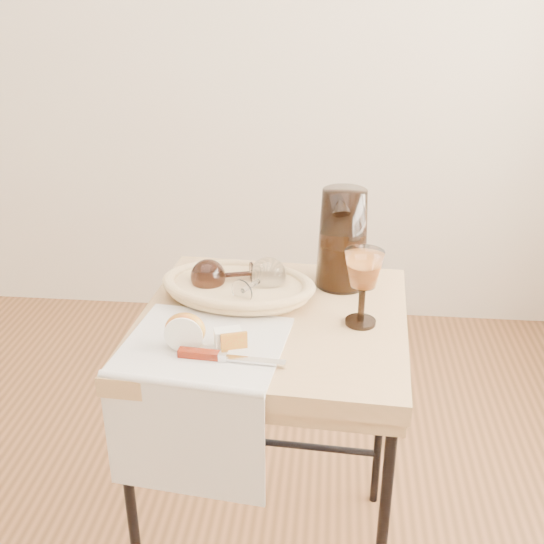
# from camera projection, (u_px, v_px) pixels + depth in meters

# --- Properties ---
(wall_back) EXTENTS (3.60, 0.00, 2.70)m
(wall_back) POSITION_uv_depth(u_px,v_px,m) (175.00, 9.00, 2.64)
(wall_back) COLOR beige
(wall_back) RESTS_ON ground
(side_table) EXTENTS (0.64, 0.64, 0.77)m
(side_table) POSITION_uv_depth(u_px,v_px,m) (273.00, 450.00, 1.66)
(side_table) COLOR brown
(side_table) RESTS_ON floor
(tea_towel) EXTENTS (0.36, 0.34, 0.01)m
(tea_towel) POSITION_uv_depth(u_px,v_px,m) (204.00, 345.00, 1.38)
(tea_towel) COLOR silver
(tea_towel) RESTS_ON side_table
(bread_basket) EXTENTS (0.35, 0.26, 0.05)m
(bread_basket) POSITION_uv_depth(u_px,v_px,m) (238.00, 290.00, 1.57)
(bread_basket) COLOR tan
(bread_basket) RESTS_ON side_table
(goblet_lying_a) EXTENTS (0.15, 0.12, 0.08)m
(goblet_lying_a) POSITION_uv_depth(u_px,v_px,m) (227.00, 275.00, 1.57)
(goblet_lying_a) COLOR black
(goblet_lying_a) RESTS_ON bread_basket
(goblet_lying_b) EXTENTS (0.15, 0.17, 0.09)m
(goblet_lying_b) POSITION_uv_depth(u_px,v_px,m) (257.00, 282.00, 1.53)
(goblet_lying_b) COLOR white
(goblet_lying_b) RESTS_ON bread_basket
(pitcher) EXTENTS (0.21, 0.27, 0.29)m
(pitcher) POSITION_uv_depth(u_px,v_px,m) (343.00, 238.00, 1.60)
(pitcher) COLOR black
(pitcher) RESTS_ON side_table
(wine_goblet) EXTENTS (0.09, 0.09, 0.18)m
(wine_goblet) POSITION_uv_depth(u_px,v_px,m) (363.00, 288.00, 1.43)
(wine_goblet) COLOR white
(wine_goblet) RESTS_ON side_table
(apple_half) EXTENTS (0.09, 0.05, 0.08)m
(apple_half) POSITION_uv_depth(u_px,v_px,m) (185.00, 330.00, 1.35)
(apple_half) COLOR #B62611
(apple_half) RESTS_ON tea_towel
(apple_wedge) EXTENTS (0.06, 0.05, 0.04)m
(apple_wedge) POSITION_uv_depth(u_px,v_px,m) (228.00, 337.00, 1.36)
(apple_wedge) COLOR white
(apple_wedge) RESTS_ON tea_towel
(table_knife) EXTENTS (0.22, 0.04, 0.02)m
(table_knife) POSITION_uv_depth(u_px,v_px,m) (227.00, 356.00, 1.31)
(table_knife) COLOR silver
(table_knife) RESTS_ON tea_towel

